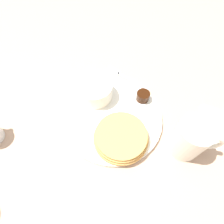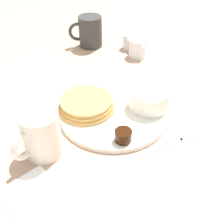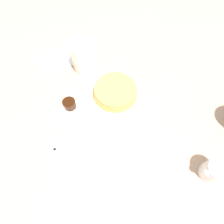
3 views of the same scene
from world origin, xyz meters
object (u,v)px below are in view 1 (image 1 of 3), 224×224
Objects in this scene: plate at (113,118)px; bowl at (95,90)px; coffee_mug at (191,139)px; fork at (123,75)px.

plate is 0.09m from bowl.
coffee_mug reaches higher than plate.
fork is (-0.15, -0.05, -0.00)m from plate.
coffee_mug is 0.28m from fork.
coffee_mug is at bearing 87.41° from bowl.
fork is at bearing -160.56° from plate.
bowl is 0.13m from fork.
plate is at bearing -83.39° from coffee_mug.
fork is at bearing -118.16° from coffee_mug.
coffee_mug is at bearing 61.84° from fork.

